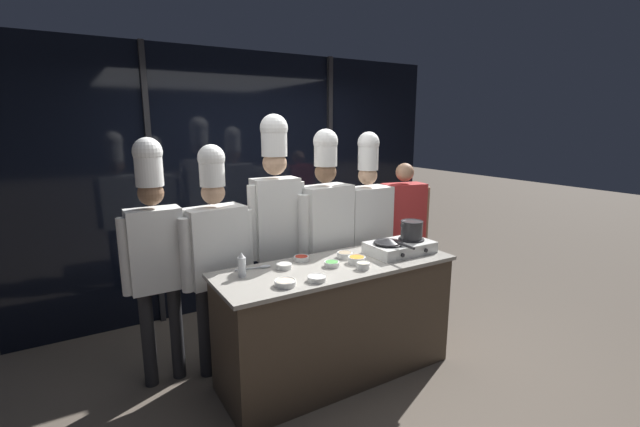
# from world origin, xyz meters

# --- Properties ---
(ground_plane) EXTENTS (24.00, 24.00, 0.00)m
(ground_plane) POSITION_xyz_m (0.00, 0.00, 0.00)
(ground_plane) COLOR brown
(window_wall_back) EXTENTS (4.70, 0.09, 2.70)m
(window_wall_back) POSITION_xyz_m (0.00, 1.74, 1.35)
(window_wall_back) COLOR black
(window_wall_back) RESTS_ON ground_plane
(demo_counter) EXTENTS (1.88, 0.66, 0.92)m
(demo_counter) POSITION_xyz_m (0.00, 0.00, 0.46)
(demo_counter) COLOR #4C3D2D
(demo_counter) RESTS_ON ground_plane
(portable_stove) EXTENTS (0.54, 0.35, 0.10)m
(portable_stove) POSITION_xyz_m (0.61, -0.02, 0.97)
(portable_stove) COLOR silver
(portable_stove) RESTS_ON demo_counter
(frying_pan) EXTENTS (0.24, 0.42, 0.04)m
(frying_pan) POSITION_xyz_m (0.48, -0.02, 1.04)
(frying_pan) COLOR #232326
(frying_pan) RESTS_ON portable_stove
(stock_pot) EXTENTS (0.21, 0.19, 0.15)m
(stock_pot) POSITION_xyz_m (0.73, -0.02, 1.10)
(stock_pot) COLOR #333335
(stock_pot) RESTS_ON portable_stove
(squeeze_bottle_clear) EXTENTS (0.06, 0.06, 0.18)m
(squeeze_bottle_clear) POSITION_xyz_m (-0.72, 0.12, 1.00)
(squeeze_bottle_clear) COLOR white
(squeeze_bottle_clear) RESTS_ON demo_counter
(prep_bowl_mushrooms) EXTENTS (0.13, 0.13, 0.04)m
(prep_bowl_mushrooms) POSITION_xyz_m (0.15, 0.11, 0.94)
(prep_bowl_mushrooms) COLOR white
(prep_bowl_mushrooms) RESTS_ON demo_counter
(prep_bowl_chili_flakes) EXTENTS (0.12, 0.12, 0.04)m
(prep_bowl_chili_flakes) POSITION_xyz_m (-0.19, 0.22, 0.94)
(prep_bowl_chili_flakes) COLOR white
(prep_bowl_chili_flakes) RESTS_ON demo_counter
(prep_bowl_carrots) EXTENTS (0.14, 0.14, 0.05)m
(prep_bowl_carrots) POSITION_xyz_m (0.15, -0.05, 0.95)
(prep_bowl_carrots) COLOR white
(prep_bowl_carrots) RESTS_ON demo_counter
(prep_bowl_garlic) EXTENTS (0.11, 0.11, 0.04)m
(prep_bowl_garlic) POSITION_xyz_m (-0.39, 0.12, 0.94)
(prep_bowl_garlic) COLOR white
(prep_bowl_garlic) RESTS_ON demo_counter
(prep_bowl_noodles) EXTENTS (0.10, 0.10, 0.05)m
(prep_bowl_noodles) POSITION_xyz_m (0.11, -0.19, 0.95)
(prep_bowl_noodles) COLOR white
(prep_bowl_noodles) RESTS_ON demo_counter
(prep_bowl_chicken) EXTENTS (0.15, 0.15, 0.04)m
(prep_bowl_chicken) POSITION_xyz_m (-0.53, -0.19, 0.94)
(prep_bowl_chicken) COLOR white
(prep_bowl_chicken) RESTS_ON demo_counter
(prep_bowl_rice) EXTENTS (0.13, 0.13, 0.04)m
(prep_bowl_rice) POSITION_xyz_m (-0.31, -0.22, 0.94)
(prep_bowl_rice) COLOR white
(prep_bowl_rice) RESTS_ON demo_counter
(prep_bowl_scallions) EXTENTS (0.12, 0.12, 0.04)m
(prep_bowl_scallions) POSITION_xyz_m (-0.06, -0.02, 0.94)
(prep_bowl_scallions) COLOR white
(prep_bowl_scallions) RESTS_ON demo_counter
(serving_spoon_slotted) EXTENTS (0.27, 0.08, 0.02)m
(serving_spoon_slotted) POSITION_xyz_m (-0.53, 0.22, 0.92)
(serving_spoon_slotted) COLOR #B2B5BA
(serving_spoon_slotted) RESTS_ON demo_counter
(chef_head) EXTENTS (0.50, 0.20, 1.88)m
(chef_head) POSITION_xyz_m (-1.19, 0.60, 1.10)
(chef_head) COLOR #232326
(chef_head) RESTS_ON ground_plane
(chef_sous) EXTENTS (0.59, 0.29, 1.82)m
(chef_sous) POSITION_xyz_m (-0.76, 0.53, 1.03)
(chef_sous) COLOR #232326
(chef_sous) RESTS_ON ground_plane
(chef_line) EXTENTS (0.51, 0.23, 2.04)m
(chef_line) POSITION_xyz_m (-0.21, 0.62, 1.24)
(chef_line) COLOR #4C4C51
(chef_line) RESTS_ON ground_plane
(chef_pastry) EXTENTS (0.62, 0.31, 1.92)m
(chef_pastry) POSITION_xyz_m (0.24, 0.55, 1.09)
(chef_pastry) COLOR #4C4C51
(chef_pastry) RESTS_ON ground_plane
(chef_apprentice) EXTENTS (0.62, 0.26, 1.89)m
(chef_apprentice) POSITION_xyz_m (0.74, 0.61, 1.06)
(chef_apprentice) COLOR #2D3856
(chef_apprentice) RESTS_ON ground_plane
(person_guest) EXTENTS (0.54, 0.29, 1.58)m
(person_guest) POSITION_xyz_m (1.19, 0.60, 0.96)
(person_guest) COLOR #4C4C51
(person_guest) RESTS_ON ground_plane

